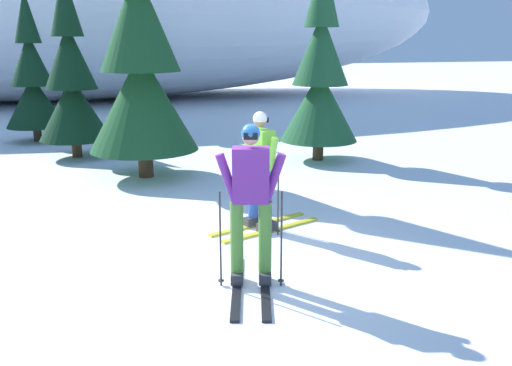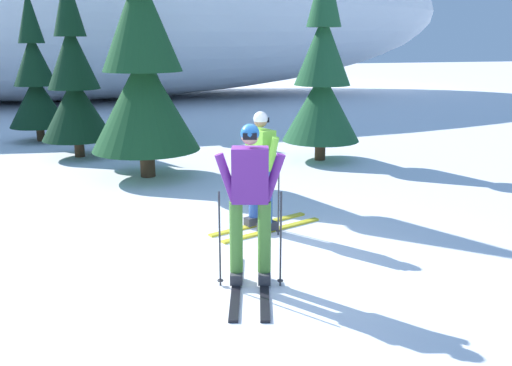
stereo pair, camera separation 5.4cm
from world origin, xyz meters
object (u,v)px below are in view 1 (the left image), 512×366
(skier_purple_jacket, at_px, (251,202))
(pine_tree_center_left, at_px, (71,81))
(pine_tree_center_right, at_px, (142,81))
(pine_tree_far_left, at_px, (32,80))
(pine_tree_far_right, at_px, (320,77))
(skier_lime_jacket, at_px, (260,169))
(pine_tree_center, at_px, (140,59))

(skier_purple_jacket, xyz_separation_m, pine_tree_center_left, (-1.86, 8.11, 0.83))
(skier_purple_jacket, xyz_separation_m, pine_tree_center_right, (0.10, 11.21, 0.60))
(skier_purple_jacket, relative_size, pine_tree_far_left, 0.45)
(pine_tree_far_right, bearing_deg, pine_tree_far_left, 143.79)
(skier_lime_jacket, xyz_separation_m, pine_tree_far_left, (-3.59, 9.00, 0.79))
(skier_purple_jacket, bearing_deg, pine_tree_far_right, 59.62)
(skier_purple_jacket, bearing_deg, pine_tree_far_left, 105.08)
(pine_tree_center_left, bearing_deg, pine_tree_far_right, -20.99)
(pine_tree_center, height_order, pine_tree_center_right, pine_tree_center)
(pine_tree_center_right, height_order, pine_tree_far_right, pine_tree_far_right)
(skier_lime_jacket, height_order, pine_tree_center_right, pine_tree_center_right)
(skier_purple_jacket, height_order, pine_tree_center, pine_tree_center)
(pine_tree_far_left, xyz_separation_m, pine_tree_far_right, (6.44, -4.71, 0.23))
(skier_lime_jacket, bearing_deg, skier_purple_jacket, -111.54)
(pine_tree_center, bearing_deg, pine_tree_center_left, 118.00)
(skier_lime_jacket, relative_size, pine_tree_center, 0.32)
(pine_tree_far_right, bearing_deg, skier_purple_jacket, -120.38)
(skier_lime_jacket, height_order, pine_tree_far_right, pine_tree_far_right)
(skier_lime_jacket, distance_m, pine_tree_center_left, 6.91)
(pine_tree_center_right, bearing_deg, pine_tree_far_right, -56.34)
(pine_tree_center_left, distance_m, pine_tree_center_right, 3.67)
(skier_lime_jacket, bearing_deg, pine_tree_center, 107.53)
(skier_purple_jacket, xyz_separation_m, skier_lime_jacket, (0.69, 1.76, -0.06))
(pine_tree_far_left, bearing_deg, pine_tree_center_right, 8.63)
(pine_tree_center, distance_m, pine_tree_far_right, 4.11)
(skier_purple_jacket, bearing_deg, pine_tree_center_left, 102.90)
(pine_tree_center_right, bearing_deg, skier_lime_jacket, -86.41)
(skier_purple_jacket, bearing_deg, pine_tree_center_right, 89.49)
(pine_tree_far_left, relative_size, pine_tree_center_right, 1.08)
(pine_tree_far_right, bearing_deg, pine_tree_center_left, 159.01)
(pine_tree_center_left, height_order, pine_tree_center, pine_tree_center)
(skier_lime_jacket, distance_m, pine_tree_far_right, 5.24)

